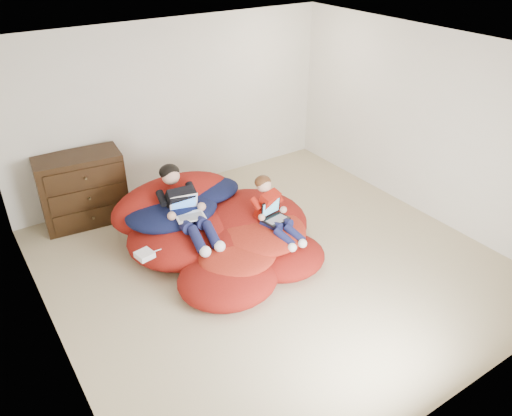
{
  "coord_description": "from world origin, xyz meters",
  "views": [
    {
      "loc": [
        -2.88,
        -4.0,
        3.65
      ],
      "look_at": [
        -0.09,
        0.21,
        0.7
      ],
      "focal_mm": 35.0,
      "sensor_mm": 36.0,
      "label": 1
    }
  ],
  "objects_px": {
    "older_boy": "(183,203)",
    "laptop_white": "(187,210)",
    "younger_boy": "(272,208)",
    "dresser": "(83,189)",
    "laptop_black": "(274,214)",
    "beanbag_pile": "(217,230)"
  },
  "relations": [
    {
      "from": "laptop_white",
      "to": "older_boy",
      "type": "bearing_deg",
      "value": 90.0
    },
    {
      "from": "dresser",
      "to": "laptop_black",
      "type": "relative_size",
      "value": 3.42
    },
    {
      "from": "younger_boy",
      "to": "older_boy",
      "type": "bearing_deg",
      "value": 145.67
    },
    {
      "from": "beanbag_pile",
      "to": "laptop_black",
      "type": "bearing_deg",
      "value": -42.31
    },
    {
      "from": "dresser",
      "to": "younger_boy",
      "type": "height_order",
      "value": "dresser"
    },
    {
      "from": "dresser",
      "to": "laptop_white",
      "type": "bearing_deg",
      "value": -61.23
    },
    {
      "from": "dresser",
      "to": "laptop_white",
      "type": "distance_m",
      "value": 1.72
    },
    {
      "from": "older_boy",
      "to": "dresser",
      "type": "bearing_deg",
      "value": 120.57
    },
    {
      "from": "laptop_white",
      "to": "dresser",
      "type": "bearing_deg",
      "value": 118.77
    },
    {
      "from": "beanbag_pile",
      "to": "laptop_black",
      "type": "height_order",
      "value": "beanbag_pile"
    },
    {
      "from": "dresser",
      "to": "older_boy",
      "type": "height_order",
      "value": "older_boy"
    },
    {
      "from": "beanbag_pile",
      "to": "younger_boy",
      "type": "bearing_deg",
      "value": -40.19
    },
    {
      "from": "beanbag_pile",
      "to": "laptop_white",
      "type": "bearing_deg",
      "value": 171.17
    },
    {
      "from": "dresser",
      "to": "older_boy",
      "type": "xyz_separation_m",
      "value": [
        0.82,
        -1.39,
        0.19
      ]
    },
    {
      "from": "dresser",
      "to": "older_boy",
      "type": "relative_size",
      "value": 0.94
    },
    {
      "from": "beanbag_pile",
      "to": "younger_boy",
      "type": "distance_m",
      "value": 0.77
    },
    {
      "from": "dresser",
      "to": "beanbag_pile",
      "type": "bearing_deg",
      "value": -52.71
    },
    {
      "from": "older_boy",
      "to": "laptop_white",
      "type": "distance_m",
      "value": 0.11
    },
    {
      "from": "younger_boy",
      "to": "laptop_white",
      "type": "height_order",
      "value": "younger_boy"
    },
    {
      "from": "older_boy",
      "to": "laptop_white",
      "type": "relative_size",
      "value": 3.19
    },
    {
      "from": "older_boy",
      "to": "younger_boy",
      "type": "bearing_deg",
      "value": -34.33
    },
    {
      "from": "older_boy",
      "to": "laptop_white",
      "type": "xyz_separation_m",
      "value": [
        0.0,
        -0.11,
        -0.04
      ]
    }
  ]
}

